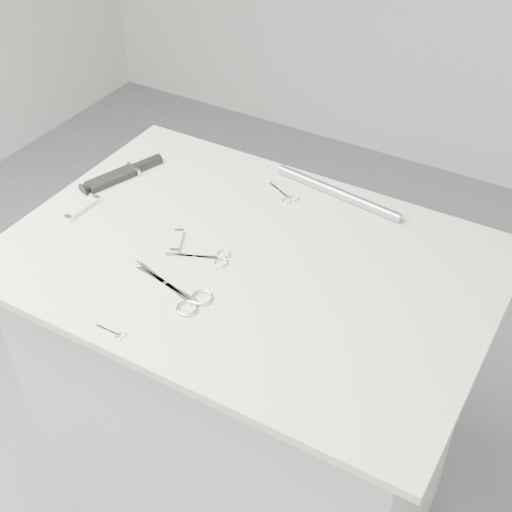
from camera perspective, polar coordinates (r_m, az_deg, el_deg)
The scene contains 11 objects.
ground at distance 2.17m, azimuth -0.43°, elevation -19.28°, with size 4.00×4.00×0.01m, color slate.
plinth at distance 1.80m, azimuth -0.50°, elevation -11.72°, with size 0.90×0.60×0.90m, color #B9B9B7.
display_board at distance 1.47m, azimuth -0.61°, elevation -0.40°, with size 1.00×0.70×0.02m, color beige.
large_shears at distance 1.38m, azimuth -5.77°, elevation -3.18°, with size 0.19×0.09×0.01m.
embroidery_scissors_a at distance 1.46m, azimuth -3.64°, elevation -0.12°, with size 0.13×0.08×0.00m.
embroidery_scissors_b at distance 1.64m, azimuth 2.33°, elevation 4.89°, with size 0.10×0.07×0.00m.
tiny_scissors at distance 1.33m, azimuth -11.28°, elevation -6.07°, with size 0.06×0.03×0.00m.
sheathed_knife at distance 1.74m, azimuth -10.24°, elevation 6.61°, with size 0.10×0.20×0.03m.
pocket_knife_a at distance 1.64m, azimuth -13.70°, elevation 3.75°, with size 0.03×0.10×0.01m.
pocket_knife_b at distance 1.51m, azimuth -6.33°, elevation 1.14°, with size 0.05×0.08×0.01m.
metal_rail at distance 1.65m, azimuth 6.56°, elevation 5.07°, with size 0.02×0.02×0.33m, color #9A9DA2.
Camera 1 is at (0.58, -0.97, 1.85)m, focal length 50.00 mm.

